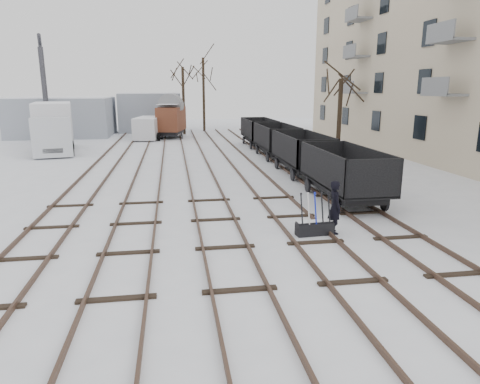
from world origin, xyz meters
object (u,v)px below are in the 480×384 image
object	(u,v)px
worker	(335,207)
freight_wagon_a	(344,181)
panel_van	(148,128)
ground_frame	(314,227)
lorry	(53,127)
crane	(48,114)
box_van_wagon	(171,118)

from	to	relation	value
worker	freight_wagon_a	bearing A→B (deg)	-22.99
worker	panel_van	size ratio (longest dim) A/B	0.36
worker	freight_wagon_a	xyz separation A→B (m)	(2.03, 4.19, -0.03)
ground_frame	lorry	xyz separation A→B (m)	(-14.13, 22.67, 1.71)
freight_wagon_a	panel_van	xyz separation A→B (m)	(-9.88, 26.15, 0.24)
ground_frame	freight_wagon_a	bearing A→B (deg)	53.09
freight_wagon_a	crane	world-z (taller)	crane
freight_wagon_a	panel_van	bearing A→B (deg)	110.69
panel_van	ground_frame	bearing A→B (deg)	-68.03
freight_wagon_a	crane	distance (m)	32.73
box_van_wagon	panel_van	size ratio (longest dim) A/B	0.94
freight_wagon_a	box_van_wagon	world-z (taller)	box_van_wagon
ground_frame	crane	bearing A→B (deg)	114.36
panel_van	box_van_wagon	bearing A→B (deg)	31.52
freight_wagon_a	crane	bearing A→B (deg)	126.27
ground_frame	panel_van	world-z (taller)	panel_van
box_van_wagon	lorry	distance (m)	12.78
box_van_wagon	crane	distance (m)	11.79
panel_van	crane	xyz separation A→B (m)	(-9.46, 0.21, 1.45)
ground_frame	panel_van	xyz separation A→B (m)	(-7.10, 30.44, 0.86)
box_van_wagon	lorry	bearing A→B (deg)	-124.06
ground_frame	worker	bearing A→B (deg)	3.57
worker	box_van_wagon	size ratio (longest dim) A/B	0.38
lorry	panel_van	xyz separation A→B (m)	(7.03, 7.77, -0.85)
box_van_wagon	lorry	size ratio (longest dim) A/B	0.56
lorry	panel_van	bearing A→B (deg)	35.95
freight_wagon_a	crane	xyz separation A→B (m)	(-19.34, 26.35, 1.69)
worker	lorry	xyz separation A→B (m)	(-14.88, 22.57, 1.06)
ground_frame	crane	xyz separation A→B (m)	(-16.56, 30.65, 2.31)
worker	freight_wagon_a	size ratio (longest dim) A/B	0.32
freight_wagon_a	lorry	bearing A→B (deg)	132.62
panel_van	crane	size ratio (longest dim) A/B	0.53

